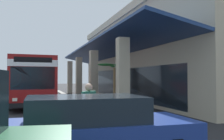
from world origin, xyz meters
TOP-DOWN VIEW (x-y plane):
  - ground at (0.00, 8.00)m, footprint 120.00×120.00m
  - curb_strip at (-0.21, 4.06)m, footprint 29.81×0.50m
  - plaza_building at (-0.21, 13.69)m, footprint 25.14×14.98m
  - transit_bus at (1.33, 0.42)m, footprint 11.37×3.39m
  - parked_sedan_blue at (15.37, 2.06)m, footprint 2.51×4.44m
  - pedestrian at (13.38, 2.41)m, footprint 0.52×0.53m
  - potted_palm at (7.69, 5.06)m, footprint 1.54×1.71m

SIDE VIEW (x-z plane):
  - ground at x=0.00m, z-range 0.00..0.00m
  - curb_strip at x=-0.21m, z-range 0.00..0.12m
  - potted_palm at x=7.69m, z-range -0.76..1.90m
  - parked_sedan_blue at x=15.37m, z-range 0.02..1.49m
  - pedestrian at x=13.38m, z-range 0.11..1.80m
  - transit_bus at x=1.33m, z-range 0.18..3.52m
  - plaza_building at x=-0.21m, z-range 0.00..7.58m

